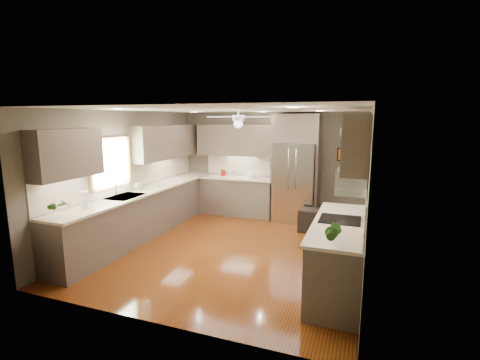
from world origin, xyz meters
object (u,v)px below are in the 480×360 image
Objects in this scene: canister_a at (223,173)px; canister_c at (233,173)px; soap_bottle at (139,185)px; bowl at (251,177)px; refrigerator at (296,170)px; microwave at (351,181)px; potted_plant_left at (59,205)px; potted_plant_right at (333,232)px; canister_b at (227,173)px; stool at (309,220)px; paper_towel at (85,200)px.

canister_c is (0.25, 0.05, 0.01)m from canister_a.
soap_bottle is 0.84× the size of bowl.
bowl is at bearing 179.75° from refrigerator.
potted_plant_left is at bearing -160.99° from microwave.
potted_plant_right is 0.14× the size of refrigerator.
canister_c reaches higher than canister_a.
canister_b is at bearing -178.43° from canister_c.
soap_bottle reaches higher than canister_a.
potted_plant_left reaches higher than bowl.
potted_plant_left is 0.99× the size of potted_plant_right.
canister_a reaches higher than canister_b.
potted_plant_right is 3.48m from stool.
canister_a reaches higher than bowl.
canister_b is 0.58× the size of bowl.
canister_c reaches higher than canister_b.
stool is (3.21, 1.40, -0.80)m from soap_bottle.
bowl is at bearing -6.57° from canister_b.
bowl is at bearing 131.56° from microwave.
microwave is 1.81× the size of paper_towel.
canister_a is 0.88× the size of soap_bottle.
potted_plant_left is at bearing -92.62° from paper_towel.
refrigerator reaches higher than canister_c.
refrigerator is at bearing -3.13° from canister_c.
canister_c is at bearing 170.46° from bowl.
canister_c is 4.04m from microwave.
potted_plant_left reaches higher than canister_c.
canister_a is 0.26m from canister_c.
canister_a is 5.00m from potted_plant_right.
stool is (2.01, -0.75, -0.79)m from canister_c.
potted_plant_left reaches higher than canister_a.
potted_plant_left is 0.47m from paper_towel.
canister_a is at bearing 65.56° from soap_bottle.
potted_plant_right is 1.30m from microwave.
canister_b is 0.66m from bowl.
refrigerator reaches higher than potted_plant_right.
stool is at bearing 103.03° from potted_plant_right.
stool is (1.53, -0.67, -0.73)m from bowl.
canister_a is 4.19m from microwave.
potted_plant_right reaches higher than soap_bottle.
potted_plant_left is at bearing -87.14° from soap_bottle.
microwave is at bearing -63.91° from refrigerator.
potted_plant_left is 4.38m from bowl.
microwave is at bearing -48.44° from bowl.
potted_plant_right is at bearing -72.95° from refrigerator.
microwave reaches higher than potted_plant_right.
refrigerator is (2.66, 4.08, 0.08)m from potted_plant_left.
stool is at bearing 43.70° from paper_towel.
soap_bottle is 4.40m from potted_plant_right.
paper_towel is (-2.64, -3.62, -0.11)m from refrigerator.
canister_a is 4.20m from potted_plant_left.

